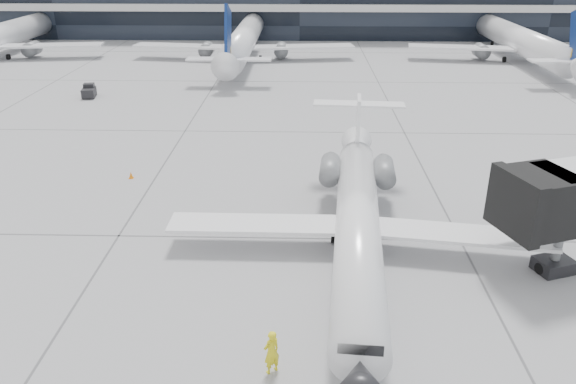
{
  "coord_description": "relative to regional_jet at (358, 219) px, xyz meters",
  "views": [
    {
      "loc": [
        0.8,
        -28.81,
        15.88
      ],
      "look_at": [
        -0.03,
        0.81,
        2.6
      ],
      "focal_mm": 35.0,
      "sensor_mm": 36.0,
      "label": 1
    }
  ],
  "objects": [
    {
      "name": "ground",
      "position": [
        -3.83,
        1.5,
        -2.08
      ],
      "size": [
        220.0,
        220.0,
        0.0
      ],
      "primitive_type": "plane",
      "color": "gray",
      "rests_on": "ground"
    },
    {
      "name": "terminal",
      "position": [
        -3.83,
        83.5,
        2.92
      ],
      "size": [
        170.0,
        22.0,
        10.0
      ],
      "primitive_type": "cube",
      "color": "black",
      "rests_on": "ground"
    },
    {
      "name": "bg_jet_center",
      "position": [
        -11.83,
        56.5,
        -2.08
      ],
      "size": [
        32.0,
        40.0,
        9.6
      ],
      "primitive_type": null,
      "color": "white",
      "rests_on": "ground"
    },
    {
      "name": "bg_jet_right",
      "position": [
        28.17,
        56.5,
        -2.08
      ],
      "size": [
        32.0,
        40.0,
        9.6
      ],
      "primitive_type": null,
      "color": "white",
      "rests_on": "ground"
    },
    {
      "name": "regional_jet",
      "position": [
        0.0,
        0.0,
        0.0
      ],
      "size": [
        21.09,
        26.35,
        6.08
      ],
      "rotation": [
        0.0,
        0.0,
        -0.08
      ],
      "color": "white",
      "rests_on": "ground"
    },
    {
      "name": "ramp_worker",
      "position": [
        -4.18,
        -9.64,
        -1.08
      ],
      "size": [
        0.86,
        0.82,
        1.98
      ],
      "primitive_type": "imported",
      "rotation": [
        0.0,
        0.0,
        3.81
      ],
      "color": "yellow",
      "rests_on": "ground"
    },
    {
      "name": "traffic_cone",
      "position": [
        -15.58,
        10.26,
        -1.84
      ],
      "size": [
        0.37,
        0.37,
        0.5
      ],
      "rotation": [
        0.0,
        0.0,
        0.1
      ],
      "color": "orange",
      "rests_on": "ground"
    },
    {
      "name": "far_tug",
      "position": [
        -26.85,
        33.39,
        -1.44
      ],
      "size": [
        1.71,
        2.45,
        1.43
      ],
      "rotation": [
        0.0,
        0.0,
        0.18
      ],
      "color": "black",
      "rests_on": "ground"
    }
  ]
}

